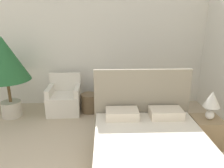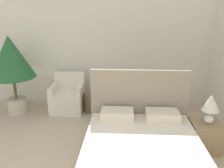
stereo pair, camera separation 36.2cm
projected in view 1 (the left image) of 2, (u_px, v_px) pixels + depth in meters
name	position (u px, v px, depth m)	size (l,w,h in m)	color
wall_back	(99.00, 43.00, 5.01)	(10.00, 0.06, 2.90)	silver
bed	(152.00, 157.00, 2.86)	(1.58, 2.01, 1.25)	#8C7A5B
armchair_near_window_left	(64.00, 101.00, 4.79)	(0.71, 0.65, 0.83)	silver
armchair_near_window_right	(114.00, 100.00, 4.83)	(0.74, 0.68, 0.83)	silver
potted_palm	(5.00, 62.00, 4.31)	(0.94, 0.94, 1.68)	beige
nightstand	(206.00, 132.00, 3.58)	(0.45, 0.43, 0.48)	#937A56
table_lamp	(212.00, 101.00, 3.39)	(0.27, 0.27, 0.47)	white
side_table	(90.00, 103.00, 4.84)	(0.38, 0.38, 0.41)	brown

